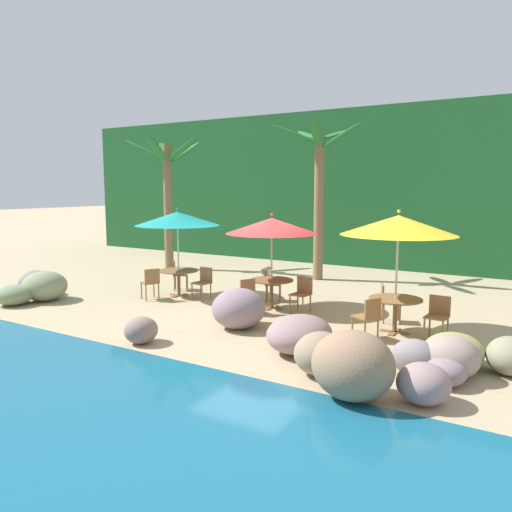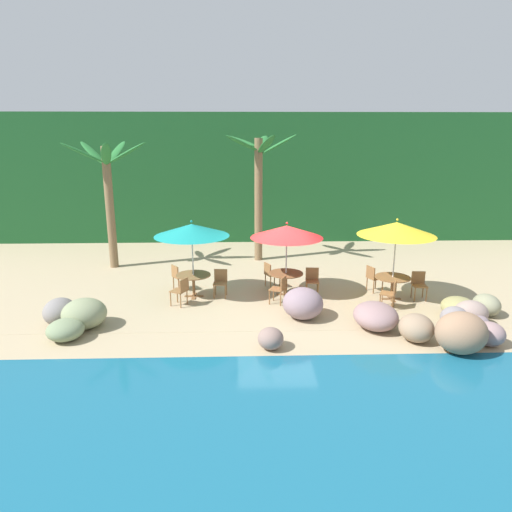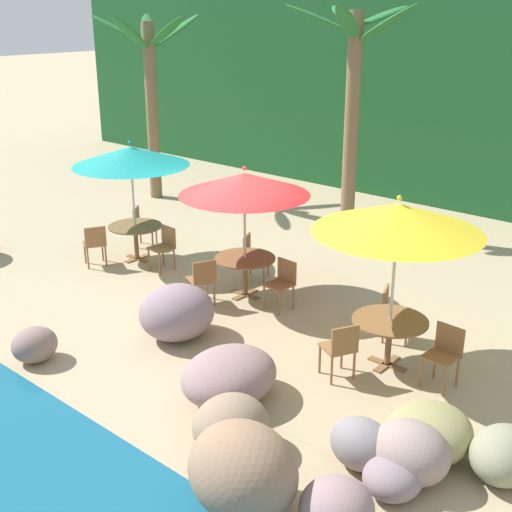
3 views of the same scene
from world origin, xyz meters
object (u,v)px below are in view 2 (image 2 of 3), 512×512
object	(u,v)px
chair_yellow_inland	(373,277)
umbrella_yellow	(397,229)
umbrella_teal	(192,230)
umbrella_red	(287,232)
dining_table_yellow	(393,281)
chair_teal_inland	(178,276)
palm_tree_second	(258,178)
dining_table_teal	(193,278)
chair_teal_seaward	(220,281)
chair_red_seaward	(312,279)
chair_yellow_seaward	(419,283)
chair_red_inland	(270,273)
chair_yellow_left	(391,292)
dining_table_red	(286,277)
chair_teal_left	(181,290)
chair_red_left	(280,288)
palm_tree_nearest	(108,185)

from	to	relation	value
chair_yellow_inland	umbrella_yellow	bearing A→B (deg)	-61.99
umbrella_teal	umbrella_red	distance (m)	2.96
umbrella_teal	dining_table_yellow	distance (m)	6.46
chair_teal_inland	palm_tree_second	world-z (taller)	palm_tree_second
umbrella_teal	dining_table_teal	xyz separation A→B (m)	(-0.00, 0.00, -1.57)
chair_teal_seaward	umbrella_yellow	size ratio (longest dim) A/B	0.34
umbrella_yellow	chair_yellow_inland	world-z (taller)	umbrella_yellow
palm_tree_second	umbrella_yellow	bearing A→B (deg)	-50.58
chair_teal_inland	umbrella_yellow	size ratio (longest dim) A/B	0.34
umbrella_teal	dining_table_yellow	xyz separation A→B (m)	(6.25, -0.45, -1.57)
chair_red_seaward	chair_yellow_seaward	size ratio (longest dim) A/B	1.00
umbrella_red	chair_red_inland	size ratio (longest dim) A/B	2.76
palm_tree_second	chair_red_seaward	bearing A→B (deg)	-69.96
chair_yellow_left	palm_tree_second	size ratio (longest dim) A/B	0.17
dining_table_teal	umbrella_yellow	xyz separation A→B (m)	(6.25, -0.45, 1.65)
dining_table_red	chair_red_seaward	distance (m)	0.86
umbrella_teal	chair_teal_inland	world-z (taller)	umbrella_teal
palm_tree_second	umbrella_red	bearing A→B (deg)	-80.50
umbrella_teal	chair_yellow_left	xyz separation A→B (m)	(5.95, -1.25, -1.67)
chair_yellow_inland	chair_yellow_left	world-z (taller)	same
umbrella_teal	dining_table_yellow	world-z (taller)	umbrella_teal
umbrella_red	dining_table_red	bearing A→B (deg)	0.00
umbrella_yellow	chair_red_seaward	bearing A→B (deg)	167.31
umbrella_red	dining_table_yellow	bearing A→B (deg)	-9.16
chair_red_inland	umbrella_red	bearing A→B (deg)	-57.50
umbrella_yellow	chair_teal_left	bearing A→B (deg)	-176.91
chair_teal_seaward	chair_red_seaward	distance (m)	2.96
chair_red_seaward	chair_red_left	distance (m)	1.39
umbrella_teal	palm_tree_nearest	size ratio (longest dim) A/B	0.52
dining_table_teal	chair_teal_seaward	size ratio (longest dim) A/B	1.26
umbrella_red	chair_red_inland	xyz separation A→B (m)	(-0.46, 0.72, -1.58)
chair_teal_seaward	chair_red_left	xyz separation A→B (m)	(1.84, -0.76, 0.00)
chair_teal_seaward	chair_yellow_inland	bearing A→B (deg)	3.23
umbrella_teal	dining_table_red	distance (m)	3.35
umbrella_yellow	dining_table_yellow	bearing A→B (deg)	7.13
umbrella_red	palm_tree_nearest	size ratio (longest dim) A/B	0.50
umbrella_red	umbrella_yellow	distance (m)	3.34
chair_teal_inland	dining_table_yellow	world-z (taller)	chair_teal_inland
umbrella_yellow	chair_red_left	bearing A→B (deg)	-175.46
chair_teal_seaward	chair_teal_left	bearing A→B (deg)	-144.35
umbrella_teal	chair_yellow_seaward	size ratio (longest dim) A/B	2.86
chair_red_seaward	chair_teal_seaward	bearing A→B (deg)	-178.54
chair_red_left	chair_yellow_inland	distance (m)	3.32
dining_table_teal	chair_teal_seaward	xyz separation A→B (m)	(0.85, 0.03, -0.10)
palm_tree_nearest	dining_table_yellow	bearing A→B (deg)	-22.36
chair_red_seaward	chair_red_left	world-z (taller)	same
umbrella_yellow	palm_tree_second	bearing A→B (deg)	129.42
chair_teal_inland	chair_yellow_inland	xyz separation A→B (m)	(6.42, -0.33, 0.00)
umbrella_teal	umbrella_yellow	bearing A→B (deg)	-4.10
palm_tree_nearest	palm_tree_second	bearing A→B (deg)	8.95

